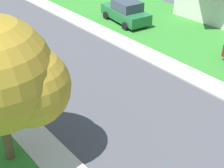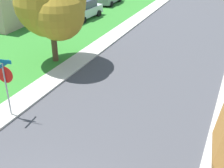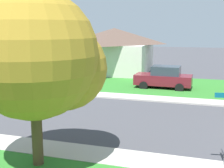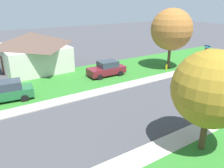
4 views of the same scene
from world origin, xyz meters
TOP-DOWN VIEW (x-y plane):
  - sidewalk_east at (4.70, 12.00)m, footprint 1.40×56.00m
  - lawn_east at (9.40, 12.00)m, footprint 8.00×56.00m
  - sidewalk_west at (-4.70, 12.00)m, footprint 1.40×56.00m
  - car_maroon_kerbside_mid at (8.41, 8.12)m, footprint 2.11×4.34m
  - car_green_near_corner at (7.31, 18.80)m, footprint 2.44×4.49m
  - tree_sidewalk_mid at (-5.75, 10.34)m, footprint 4.50×4.19m
  - house_right_setback at (15.84, 14.33)m, footprint 9.31×8.16m

SIDE VIEW (x-z plane):
  - lawn_east at x=9.40m, z-range 0.00..0.08m
  - sidewalk_east at x=4.70m, z-range 0.00..0.10m
  - sidewalk_west at x=-4.70m, z-range 0.00..0.10m
  - car_maroon_kerbside_mid at x=8.41m, z-range -0.01..1.75m
  - car_green_near_corner at x=7.31m, z-range -0.01..1.75m
  - house_right_setback at x=15.84m, z-range 0.08..4.68m
  - tree_sidewalk_mid at x=-5.75m, z-range 0.71..6.59m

